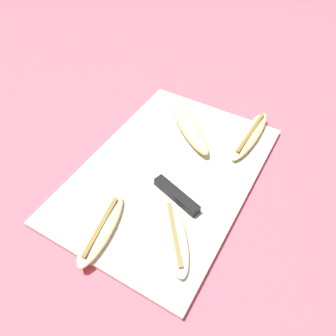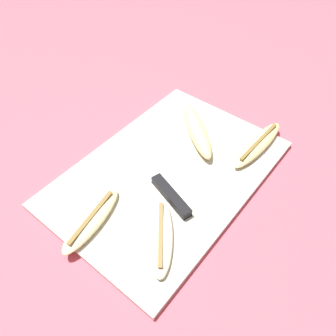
# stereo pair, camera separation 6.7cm
# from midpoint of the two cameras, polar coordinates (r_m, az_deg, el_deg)

# --- Properties ---
(ground_plane) EXTENTS (4.00, 4.00, 0.00)m
(ground_plane) POSITION_cam_midpoint_polar(r_m,az_deg,el_deg) (0.69, -2.79, -1.37)
(ground_plane) COLOR #C65160
(cutting_board) EXTENTS (0.48, 0.33, 0.01)m
(cutting_board) POSITION_cam_midpoint_polar(r_m,az_deg,el_deg) (0.68, -2.81, -1.05)
(cutting_board) COLOR beige
(cutting_board) RESTS_ON ground_plane
(knife) EXTENTS (0.09, 0.25, 0.02)m
(knife) POSITION_cam_midpoint_polar(r_m,az_deg,el_deg) (0.64, -3.00, -3.76)
(knife) COLOR black
(knife) RESTS_ON cutting_board
(banana_pale_long) EXTENTS (0.15, 0.13, 0.02)m
(banana_pale_long) POSITION_cam_midpoint_polar(r_m,az_deg,el_deg) (0.58, -2.27, -11.91)
(banana_pale_long) COLOR beige
(banana_pale_long) RESTS_ON cutting_board
(banana_golden_short) EXTENTS (0.15, 0.17, 0.03)m
(banana_golden_short) POSITION_cam_midpoint_polar(r_m,az_deg,el_deg) (0.75, 1.10, 6.98)
(banana_golden_short) COLOR #EDD689
(banana_golden_short) RESTS_ON cutting_board
(banana_ripe_center) EXTENTS (0.16, 0.07, 0.02)m
(banana_ripe_center) POSITION_cam_midpoint_polar(r_m,az_deg,el_deg) (0.61, -14.71, -10.40)
(banana_ripe_center) COLOR beige
(banana_ripe_center) RESTS_ON cutting_board
(banana_spotted_left) EXTENTS (0.18, 0.05, 0.02)m
(banana_spotted_left) POSITION_cam_midpoint_polar(r_m,az_deg,el_deg) (0.76, 11.64, 5.47)
(banana_spotted_left) COLOR #DBC684
(banana_spotted_left) RESTS_ON cutting_board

